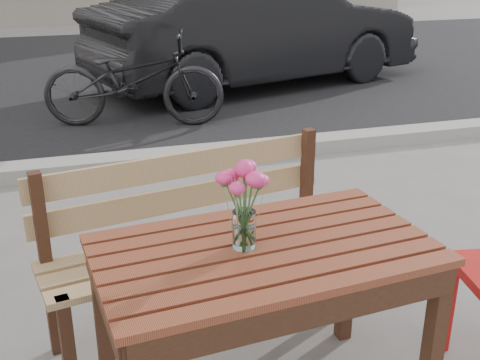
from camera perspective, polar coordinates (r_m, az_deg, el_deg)
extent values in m
cube|color=black|center=(8.91, -12.81, 9.87)|extent=(30.00, 8.00, 0.00)
cube|color=gray|center=(5.05, -9.23, 1.84)|extent=(30.00, 0.25, 0.12)
cube|color=#582B17|center=(2.16, 2.36, -6.63)|extent=(1.26, 0.81, 0.03)
cube|color=black|center=(2.41, 17.81, -14.95)|extent=(0.07, 0.07, 0.71)
cube|color=black|center=(2.48, -12.82, -13.22)|extent=(0.07, 0.07, 0.71)
cube|color=black|center=(2.81, 10.11, -8.49)|extent=(0.07, 0.07, 0.71)
cube|color=#A17A53|center=(2.75, -3.50, -6.40)|extent=(1.50, 0.65, 0.03)
cube|color=#A17A53|center=(2.83, -5.38, -0.17)|extent=(1.43, 0.29, 0.39)
cube|color=black|center=(2.58, -15.92, -15.27)|extent=(0.06, 0.06, 0.48)
cube|color=black|center=(3.02, 9.61, -8.68)|extent=(0.06, 0.06, 0.48)
cube|color=black|center=(2.75, -17.81, -7.99)|extent=(0.06, 0.06, 0.88)
cube|color=black|center=(3.17, 6.33, -2.88)|extent=(0.06, 0.06, 0.88)
cylinder|color=#B61511|center=(2.91, 19.32, -11.34)|extent=(0.04, 0.04, 0.45)
cylinder|color=white|center=(2.12, 0.39, -4.72)|extent=(0.08, 0.08, 0.14)
cylinder|color=#3A6B32|center=(2.09, 0.39, -3.01)|extent=(0.05, 0.05, 0.28)
imported|color=black|center=(7.88, 1.70, 14.12)|extent=(4.57, 2.67, 1.42)
imported|color=black|center=(6.15, -10.09, 9.38)|extent=(1.90, 1.07, 0.94)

